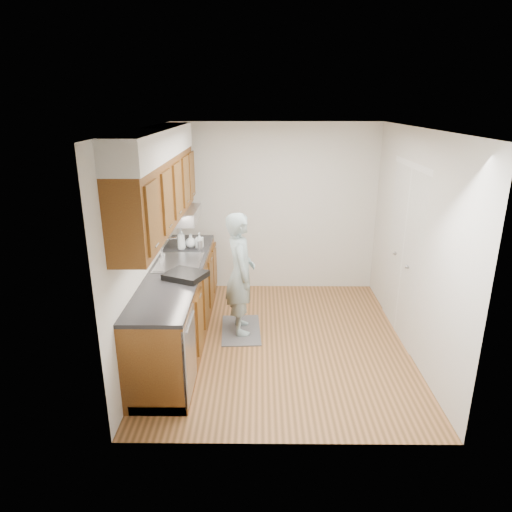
% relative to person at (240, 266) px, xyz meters
% --- Properties ---
extents(floor, '(3.50, 3.50, 0.00)m').
position_rel_person_xyz_m(floor, '(0.47, -0.27, -0.88)').
color(floor, '#9B653B').
rests_on(floor, ground).
extents(ceiling, '(3.50, 3.50, 0.00)m').
position_rel_person_xyz_m(ceiling, '(0.47, -0.27, 1.62)').
color(ceiling, white).
rests_on(ceiling, wall_left).
extents(wall_left, '(0.02, 3.50, 2.50)m').
position_rel_person_xyz_m(wall_left, '(-1.03, -0.27, 0.37)').
color(wall_left, beige).
rests_on(wall_left, floor).
extents(wall_right, '(0.02, 3.50, 2.50)m').
position_rel_person_xyz_m(wall_right, '(1.97, -0.27, 0.37)').
color(wall_right, beige).
rests_on(wall_right, floor).
extents(wall_back, '(3.00, 0.02, 2.50)m').
position_rel_person_xyz_m(wall_back, '(0.47, 1.48, 0.37)').
color(wall_back, beige).
rests_on(wall_back, floor).
extents(counter, '(0.64, 2.80, 1.30)m').
position_rel_person_xyz_m(counter, '(-0.73, -0.27, -0.39)').
color(counter, brown).
rests_on(counter, floor).
extents(upper_cabinets, '(0.47, 2.80, 1.21)m').
position_rel_person_xyz_m(upper_cabinets, '(-0.86, -0.23, 1.07)').
color(upper_cabinets, brown).
rests_on(upper_cabinets, wall_left).
extents(closet_door, '(0.02, 1.22, 2.05)m').
position_rel_person_xyz_m(closet_door, '(1.96, 0.03, 0.15)').
color(closet_door, white).
rests_on(closet_door, wall_right).
extents(floor_mat, '(0.52, 0.84, 0.02)m').
position_rel_person_xyz_m(floor_mat, '(0.00, 0.00, -0.87)').
color(floor_mat, slate).
rests_on(floor_mat, floor).
extents(person, '(0.50, 0.67, 1.73)m').
position_rel_person_xyz_m(person, '(0.00, 0.00, 0.00)').
color(person, '#8AA3A8').
rests_on(person, floor_mat).
extents(soap_bottle_a, '(0.15, 0.15, 0.28)m').
position_rel_person_xyz_m(soap_bottle_a, '(-0.78, 0.47, 0.20)').
color(soap_bottle_a, white).
rests_on(soap_bottle_a, counter).
extents(soap_bottle_b, '(0.10, 0.10, 0.20)m').
position_rel_person_xyz_m(soap_bottle_b, '(-0.56, 0.53, 0.16)').
color(soap_bottle_b, white).
rests_on(soap_bottle_b, counter).
extents(soap_bottle_c, '(0.20, 0.20, 0.18)m').
position_rel_person_xyz_m(soap_bottle_c, '(-0.67, 0.54, 0.15)').
color(soap_bottle_c, white).
rests_on(soap_bottle_c, counter).
extents(steel_can, '(0.08, 0.08, 0.12)m').
position_rel_person_xyz_m(steel_can, '(-0.54, 0.43, 0.12)').
color(steel_can, '#A5A5AA').
rests_on(steel_can, counter).
extents(dish_rack, '(0.52, 0.48, 0.06)m').
position_rel_person_xyz_m(dish_rack, '(-0.57, -0.56, 0.09)').
color(dish_rack, black).
rests_on(dish_rack, counter).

